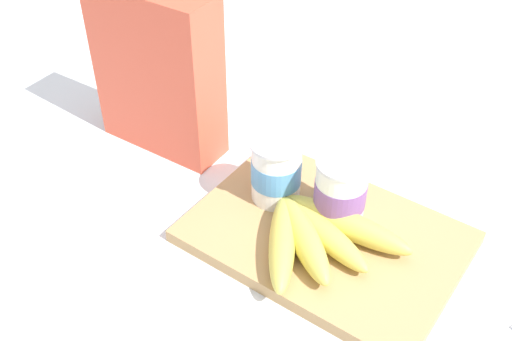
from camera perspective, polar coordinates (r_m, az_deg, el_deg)
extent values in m
plane|color=white|center=(0.82, 6.42, -6.61)|extent=(2.40, 2.40, 0.00)
cube|color=tan|center=(0.82, 6.47, -6.16)|extent=(0.34, 0.24, 0.02)
cube|color=#D85138|center=(0.92, -9.14, 9.18)|extent=(0.20, 0.08, 0.26)
cylinder|color=white|center=(0.82, 1.90, 0.00)|extent=(0.07, 0.07, 0.09)
cylinder|color=#5193D1|center=(0.82, 1.90, 0.00)|extent=(0.07, 0.07, 0.04)
cylinder|color=silver|center=(0.79, 1.97, 2.64)|extent=(0.07, 0.07, 0.00)
cylinder|color=white|center=(0.80, 7.84, -2.06)|extent=(0.07, 0.07, 0.09)
cylinder|color=#7A4C99|center=(0.80, 7.84, -2.06)|extent=(0.07, 0.07, 0.04)
cylinder|color=silver|center=(0.76, 8.16, 0.69)|extent=(0.07, 0.07, 0.00)
ellipsoid|color=#D9C950|center=(0.77, 2.45, -6.68)|extent=(0.11, 0.16, 0.04)
ellipsoid|color=#D9C950|center=(0.77, 4.51, -6.30)|extent=(0.15, 0.12, 0.04)
ellipsoid|color=#D9C950|center=(0.78, 6.31, -5.83)|extent=(0.16, 0.08, 0.03)
ellipsoid|color=#D9C950|center=(0.80, 8.34, -4.96)|extent=(0.18, 0.04, 0.04)
cylinder|color=brown|center=(0.83, 2.64, -3.04)|extent=(0.01, 0.01, 0.02)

